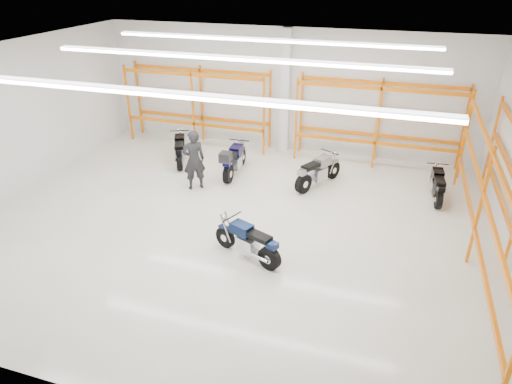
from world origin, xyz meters
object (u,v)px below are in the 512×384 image
(motorcycle_back_b, at_px, (233,161))
(motorcycle_back_c, at_px, (317,172))
(motorcycle_back_d, at_px, (437,186))
(standing_man, at_px, (194,160))
(structural_column, at_px, (286,92))
(motorcycle_main, at_px, (249,243))
(motorcycle_back_a, at_px, (180,150))

(motorcycle_back_b, relative_size, motorcycle_back_c, 1.13)
(motorcycle_back_b, distance_m, motorcycle_back_d, 6.48)
(standing_man, relative_size, structural_column, 0.43)
(motorcycle_back_b, bearing_deg, motorcycle_main, -65.25)
(standing_man, bearing_deg, motorcycle_main, 94.33)
(standing_man, bearing_deg, motorcycle_back_b, -161.96)
(motorcycle_main, relative_size, standing_man, 0.99)
(standing_man, bearing_deg, motorcycle_back_d, 154.11)
(motorcycle_main, height_order, standing_man, standing_man)
(motorcycle_back_b, bearing_deg, motorcycle_back_a, 167.49)
(motorcycle_main, relative_size, structural_column, 0.43)
(motorcycle_back_d, bearing_deg, motorcycle_main, -133.09)
(motorcycle_back_d, bearing_deg, motorcycle_back_c, -176.09)
(motorcycle_main, distance_m, motorcycle_back_c, 4.55)
(structural_column, bearing_deg, standing_man, -114.53)
(motorcycle_back_a, height_order, motorcycle_back_d, motorcycle_back_a)
(motorcycle_back_c, height_order, structural_column, structural_column)
(motorcycle_back_a, xyz_separation_m, motorcycle_back_d, (8.68, -0.19, -0.04))
(motorcycle_back_d, height_order, structural_column, structural_column)
(motorcycle_back_c, xyz_separation_m, motorcycle_back_d, (3.64, 0.25, -0.05))
(motorcycle_back_b, relative_size, structural_column, 0.49)
(motorcycle_back_c, bearing_deg, motorcycle_back_b, -178.96)
(motorcycle_back_a, relative_size, structural_column, 0.44)
(structural_column, bearing_deg, motorcycle_main, -82.06)
(motorcycle_main, bearing_deg, structural_column, 97.94)
(motorcycle_back_c, bearing_deg, standing_man, -160.60)
(motorcycle_back_c, relative_size, structural_column, 0.44)
(motorcycle_back_a, xyz_separation_m, standing_man, (1.37, -1.73, 0.49))
(motorcycle_main, height_order, motorcycle_back_c, motorcycle_back_c)
(structural_column, bearing_deg, motorcycle_back_b, -109.78)
(motorcycle_back_b, bearing_deg, structural_column, 70.22)
(motorcycle_main, bearing_deg, motorcycle_back_a, 130.83)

